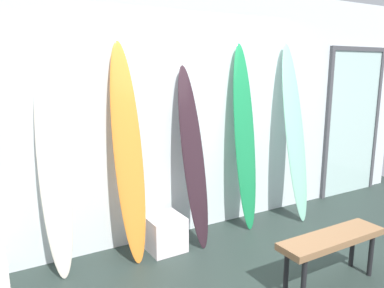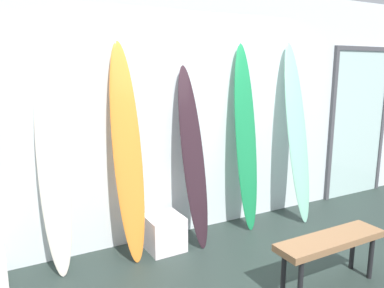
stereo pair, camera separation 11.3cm
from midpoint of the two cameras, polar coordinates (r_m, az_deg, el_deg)
The scene contains 10 objects.
ground at distance 3.76m, azimuth 11.34°, elevation -19.32°, with size 8.00×8.00×0.04m, color #25322D.
wall_back at distance 4.34m, azimuth 1.11°, elevation 4.95°, with size 7.20×0.20×2.80m, color silver.
surfboard_ivory at distance 3.59m, azimuth -19.59°, elevation -3.06°, with size 0.29×0.38×2.07m.
surfboard_sunset at distance 3.70m, azimuth -8.98°, elevation -1.52°, with size 0.29×0.46×2.16m.
surfboard_charcoal at distance 3.97m, azimuth 0.99°, elevation -2.00°, with size 0.28×0.50×1.93m.
surfboard_emerald at distance 4.40m, azimuth 8.98°, elevation 0.67°, with size 0.29×0.37×2.18m.
surfboard_seafoam at distance 4.82m, azimuth 16.42°, elevation 1.61°, with size 0.31×0.52×2.21m.
display_block_center at distance 4.07m, azimuth -3.45°, elevation -13.39°, with size 0.38×0.38×0.37m.
glass_door at distance 6.08m, azimuth 24.54°, elevation 3.27°, with size 1.17×0.06×2.20m.
bench at distance 3.58m, azimuth 21.29°, elevation -14.06°, with size 1.08×0.28×0.46m.
Camera 2 is at (-2.06, -2.48, 1.90)m, focal length 34.86 mm.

